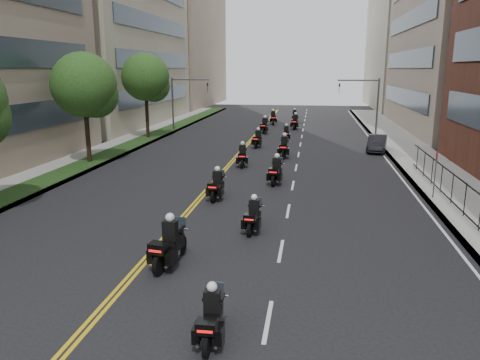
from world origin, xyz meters
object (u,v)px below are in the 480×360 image
at_px(motorcycle_3, 253,217).
at_px(motorcycle_6, 242,157).
at_px(motorcycle_5, 276,172).
at_px(motorcycle_10, 265,126).
at_px(motorcycle_12, 273,118).
at_px(motorcycle_1, 211,319).
at_px(motorcycle_11, 295,123).
at_px(motorcycle_4, 217,186).
at_px(motorcycle_9, 286,134).
at_px(motorcycle_13, 295,116).
at_px(parked_sedan, 377,143).
at_px(motorcycle_2, 169,246).
at_px(motorcycle_7, 284,148).
at_px(motorcycle_8, 258,140).

relative_size(motorcycle_3, motorcycle_6, 0.90).
height_order(motorcycle_5, motorcycle_10, motorcycle_10).
relative_size(motorcycle_5, motorcycle_12, 0.96).
bearing_deg(motorcycle_1, motorcycle_11, 87.60).
bearing_deg(motorcycle_10, motorcycle_6, -85.39).
bearing_deg(motorcycle_4, motorcycle_11, 87.06).
bearing_deg(motorcycle_11, motorcycle_1, -86.10).
bearing_deg(motorcycle_11, motorcycle_9, -88.73).
height_order(motorcycle_3, motorcycle_11, motorcycle_11).
distance_m(motorcycle_11, motorcycle_13, 8.43).
relative_size(motorcycle_10, parked_sedan, 0.63).
bearing_deg(motorcycle_12, motorcycle_4, -96.90).
distance_m(motorcycle_9, motorcycle_10, 5.19).
distance_m(motorcycle_6, motorcycle_13, 29.17).
bearing_deg(motorcycle_6, motorcycle_9, 73.25).
height_order(motorcycle_4, motorcycle_13, motorcycle_4).
relative_size(motorcycle_6, motorcycle_9, 1.09).
distance_m(motorcycle_6, motorcycle_12, 24.71).
distance_m(motorcycle_1, motorcycle_6, 21.15).
bearing_deg(motorcycle_9, motorcycle_3, -93.25).
height_order(motorcycle_6, motorcycle_9, motorcycle_6).
height_order(motorcycle_3, motorcycle_13, motorcycle_13).
xyz_separation_m(motorcycle_1, motorcycle_4, (-2.46, 12.68, 0.07)).
xyz_separation_m(motorcycle_3, motorcycle_10, (-2.58, 29.53, 0.13)).
distance_m(motorcycle_2, motorcycle_13, 45.92).
bearing_deg(motorcycle_12, motorcycle_1, -93.79).
distance_m(motorcycle_6, parked_sedan, 12.37).
xyz_separation_m(motorcycle_3, motorcycle_7, (0.23, 16.64, 0.12)).
xyz_separation_m(motorcycle_4, motorcycle_9, (2.37, 20.38, -0.04)).
bearing_deg(motorcycle_5, motorcycle_8, 108.03).
distance_m(motorcycle_10, motorcycle_11, 5.01).
bearing_deg(motorcycle_11, motorcycle_6, -93.20).
bearing_deg(motorcycle_3, motorcycle_1, -85.37).
bearing_deg(motorcycle_8, motorcycle_6, -85.22).
xyz_separation_m(motorcycle_5, motorcycle_8, (-2.55, 12.58, -0.03)).
relative_size(motorcycle_7, motorcycle_10, 1.00).
relative_size(motorcycle_7, motorcycle_13, 1.17).
distance_m(motorcycle_7, motorcycle_12, 21.15).
xyz_separation_m(motorcycle_7, motorcycle_12, (-2.62, 20.99, -0.01)).
distance_m(motorcycle_1, motorcycle_7, 24.73).
relative_size(motorcycle_1, motorcycle_5, 0.86).
bearing_deg(motorcycle_11, motorcycle_10, -121.73).
bearing_deg(motorcycle_1, motorcycle_8, 92.58).
relative_size(motorcycle_8, motorcycle_11, 0.91).
xyz_separation_m(motorcycle_9, parked_sedan, (7.58, -4.58, 0.04)).
height_order(motorcycle_9, motorcycle_12, motorcycle_12).
relative_size(motorcycle_1, motorcycle_8, 0.90).
distance_m(motorcycle_7, motorcycle_11, 16.93).
xyz_separation_m(motorcycle_2, motorcycle_11, (2.78, 37.44, 0.01)).
bearing_deg(motorcycle_4, motorcycle_1, -76.35).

